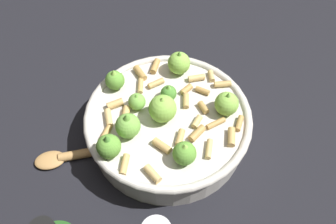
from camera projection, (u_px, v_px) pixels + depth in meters
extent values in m
plane|color=black|center=(168.00, 135.00, 0.63)|extent=(2.40, 2.40, 0.00)
cylinder|color=beige|center=(168.00, 126.00, 0.61)|extent=(0.27, 0.27, 0.06)
torus|color=beige|center=(168.00, 116.00, 0.59)|extent=(0.28, 0.28, 0.01)
sphere|color=#609E38|center=(115.00, 80.00, 0.61)|extent=(0.03, 0.03, 0.03)
cone|color=#8CC64C|center=(114.00, 73.00, 0.60)|extent=(0.02, 0.02, 0.02)
sphere|color=#4C8933|center=(169.00, 93.00, 0.60)|extent=(0.03, 0.03, 0.03)
cone|color=#75B247|center=(169.00, 88.00, 0.59)|extent=(0.01, 0.01, 0.01)
sphere|color=#8CC64C|center=(227.00, 104.00, 0.58)|extent=(0.04, 0.04, 0.04)
cone|color=#75B247|center=(228.00, 96.00, 0.56)|extent=(0.01, 0.01, 0.02)
sphere|color=#75B247|center=(128.00, 126.00, 0.55)|extent=(0.04, 0.04, 0.04)
cone|color=#609E38|center=(127.00, 118.00, 0.53)|extent=(0.02, 0.02, 0.02)
sphere|color=#8CC64C|center=(163.00, 109.00, 0.57)|extent=(0.05, 0.05, 0.05)
cone|color=#8CC64C|center=(162.00, 100.00, 0.55)|extent=(0.02, 0.02, 0.01)
sphere|color=#8CC64C|center=(179.00, 63.00, 0.63)|extent=(0.04, 0.04, 0.04)
cone|color=#609E38|center=(179.00, 55.00, 0.62)|extent=(0.01, 0.01, 0.02)
sphere|color=#609E38|center=(109.00, 146.00, 0.53)|extent=(0.04, 0.04, 0.04)
cone|color=#4C8933|center=(107.00, 139.00, 0.51)|extent=(0.02, 0.02, 0.02)
sphere|color=#75B247|center=(138.00, 100.00, 0.59)|extent=(0.03, 0.03, 0.03)
cone|color=#609E38|center=(137.00, 95.00, 0.58)|extent=(0.02, 0.02, 0.01)
sphere|color=#609E38|center=(184.00, 153.00, 0.52)|extent=(0.04, 0.04, 0.04)
cone|color=#8CC64C|center=(185.00, 147.00, 0.51)|extent=(0.02, 0.02, 0.01)
cylinder|color=tan|center=(153.00, 174.00, 0.51)|extent=(0.03, 0.03, 0.01)
cylinder|color=tan|center=(209.00, 149.00, 0.54)|extent=(0.01, 0.03, 0.01)
cylinder|color=tan|center=(108.00, 118.00, 0.58)|extent=(0.03, 0.03, 0.01)
cylinder|color=tan|center=(203.00, 107.00, 0.59)|extent=(0.02, 0.02, 0.01)
cylinder|color=tan|center=(223.00, 84.00, 0.62)|extent=(0.03, 0.02, 0.01)
cylinder|color=tan|center=(140.00, 86.00, 0.62)|extent=(0.02, 0.03, 0.01)
cylinder|color=tan|center=(162.00, 146.00, 0.54)|extent=(0.03, 0.02, 0.01)
cylinder|color=tan|center=(197.00, 120.00, 0.57)|extent=(0.01, 0.02, 0.01)
cylinder|color=tan|center=(197.00, 78.00, 0.63)|extent=(0.03, 0.03, 0.01)
cylinder|color=tan|center=(155.00, 66.00, 0.65)|extent=(0.01, 0.03, 0.01)
cylinder|color=tan|center=(140.00, 73.00, 0.64)|extent=(0.03, 0.03, 0.01)
cylinder|color=tan|center=(186.00, 89.00, 0.61)|extent=(0.02, 0.03, 0.01)
cylinder|color=tan|center=(126.00, 114.00, 0.58)|extent=(0.02, 0.03, 0.01)
cylinder|color=tan|center=(156.00, 83.00, 0.62)|extent=(0.03, 0.03, 0.01)
cylinder|color=tan|center=(180.00, 138.00, 0.55)|extent=(0.01, 0.03, 0.01)
cylinder|color=tan|center=(106.00, 133.00, 0.56)|extent=(0.01, 0.03, 0.01)
cylinder|color=tan|center=(239.00, 123.00, 0.57)|extent=(0.01, 0.03, 0.01)
cylinder|color=tan|center=(211.00, 76.00, 0.63)|extent=(0.02, 0.03, 0.01)
cylinder|color=tan|center=(186.00, 101.00, 0.60)|extent=(0.02, 0.03, 0.01)
cylinder|color=tan|center=(216.00, 123.00, 0.57)|extent=(0.03, 0.03, 0.01)
cylinder|color=tan|center=(125.00, 165.00, 0.52)|extent=(0.02, 0.03, 0.01)
cylinder|color=tan|center=(231.00, 137.00, 0.55)|extent=(0.02, 0.03, 0.01)
cylinder|color=tan|center=(197.00, 133.00, 0.56)|extent=(0.02, 0.03, 0.01)
cylinder|color=tan|center=(202.00, 91.00, 0.61)|extent=(0.03, 0.01, 0.01)
cylinder|color=tan|center=(115.00, 104.00, 0.59)|extent=(0.03, 0.03, 0.01)
cylinder|color=#B2844C|center=(116.00, 148.00, 0.61)|extent=(0.18, 0.12, 0.02)
ellipsoid|color=#B2844C|center=(50.00, 160.00, 0.60)|extent=(0.06, 0.06, 0.01)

